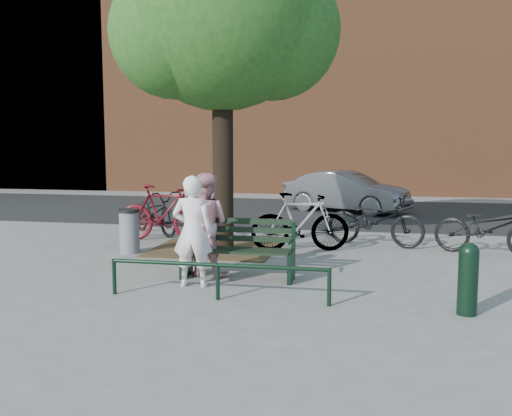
% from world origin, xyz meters
% --- Properties ---
extents(ground, '(90.00, 90.00, 0.00)m').
position_xyz_m(ground, '(0.00, 0.00, 0.00)').
color(ground, gray).
rests_on(ground, ground).
extents(dirt_pit, '(2.40, 2.00, 0.02)m').
position_xyz_m(dirt_pit, '(-1.00, 2.20, 0.01)').
color(dirt_pit, brown).
rests_on(dirt_pit, ground).
extents(road, '(40.00, 7.00, 0.01)m').
position_xyz_m(road, '(0.00, 8.50, 0.01)').
color(road, black).
rests_on(road, ground).
extents(townhouse_row, '(45.00, 4.00, 14.00)m').
position_xyz_m(townhouse_row, '(0.17, 16.00, 6.25)').
color(townhouse_row, brown).
rests_on(townhouse_row, ground).
extents(park_bench, '(1.74, 0.54, 0.97)m').
position_xyz_m(park_bench, '(-0.00, 0.08, 0.48)').
color(park_bench, black).
rests_on(park_bench, ground).
extents(guard_railing, '(3.06, 0.06, 0.51)m').
position_xyz_m(guard_railing, '(0.00, -1.20, 0.40)').
color(guard_railing, black).
rests_on(guard_railing, ground).
extents(street_tree, '(4.20, 3.80, 6.50)m').
position_xyz_m(street_tree, '(-0.75, 2.20, 4.42)').
color(street_tree, black).
rests_on(street_tree, ground).
extents(person_left, '(0.62, 0.43, 1.65)m').
position_xyz_m(person_left, '(-0.55, -0.57, 0.82)').
color(person_left, white).
rests_on(person_left, ground).
extents(person_right, '(0.89, 0.75, 1.64)m').
position_xyz_m(person_right, '(-0.57, 0.15, 0.82)').
color(person_right, '#D39195').
rests_on(person_right, ground).
extents(bollard, '(0.24, 0.24, 0.91)m').
position_xyz_m(bollard, '(3.20, -1.24, 0.48)').
color(bollard, black).
rests_on(bollard, ground).
extents(litter_bin, '(0.41, 0.41, 0.85)m').
position_xyz_m(litter_bin, '(-2.50, 1.60, 0.43)').
color(litter_bin, gray).
rests_on(litter_bin, ground).
extents(bicycle_a, '(1.91, 1.73, 1.01)m').
position_xyz_m(bicycle_a, '(-2.85, 3.80, 0.50)').
color(bicycle_a, black).
rests_on(bicycle_a, ground).
extents(bicycle_b, '(2.02, 0.63, 1.20)m').
position_xyz_m(bicycle_b, '(-2.34, 2.98, 0.60)').
color(bicycle_b, '#520B13').
rests_on(bicycle_b, ground).
extents(bicycle_c, '(2.13, 1.23, 1.06)m').
position_xyz_m(bicycle_c, '(2.12, 3.28, 0.53)').
color(bicycle_c, black).
rests_on(bicycle_c, ground).
extents(bicycle_d, '(1.98, 0.97, 1.15)m').
position_xyz_m(bicycle_d, '(0.68, 2.40, 0.57)').
color(bicycle_d, gray).
rests_on(bicycle_d, ground).
extents(bicycle_e, '(2.10, 1.35, 1.04)m').
position_xyz_m(bicycle_e, '(4.19, 2.70, 0.52)').
color(bicycle_e, black).
rests_on(bicycle_e, ground).
extents(parked_car, '(3.92, 2.67, 1.22)m').
position_xyz_m(parked_car, '(1.31, 8.69, 0.61)').
color(parked_car, slate).
rests_on(parked_car, ground).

